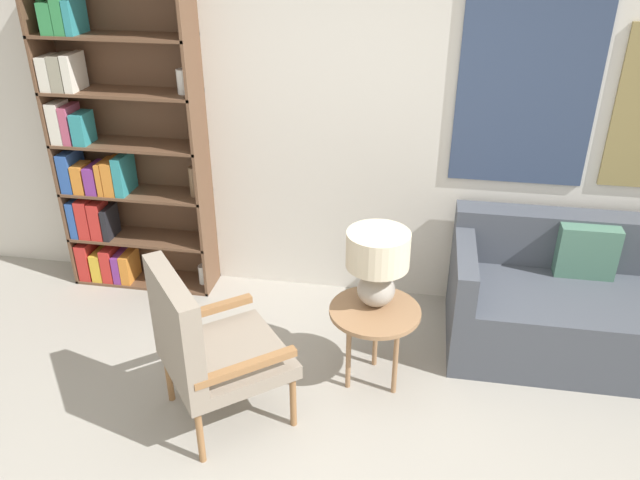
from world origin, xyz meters
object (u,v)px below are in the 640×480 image
Objects in this scene: side_table at (375,317)px; couch at (581,304)px; armchair at (202,343)px; bookshelf at (111,157)px; table_lamp at (377,260)px.

couch is at bearing 24.94° from side_table.
armchair is 1.82× the size of side_table.
bookshelf is 4.77× the size of table_lamp.
couch is (3.20, -0.28, -0.67)m from bookshelf.
bookshelf is 2.19m from side_table.
table_lamp is (-0.00, 0.06, 0.34)m from side_table.
bookshelf reaches higher than side_table.
armchair is at bearing -147.78° from table_lamp.
couch reaches higher than side_table.
table_lamp is at bearing -157.36° from couch.
table_lamp is at bearing -22.55° from bookshelf.
table_lamp is (1.94, -0.80, -0.18)m from bookshelf.
side_table is at bearing -86.06° from table_lamp.
bookshelf reaches higher than armchair.
side_table is 1.14× the size of table_lamp.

